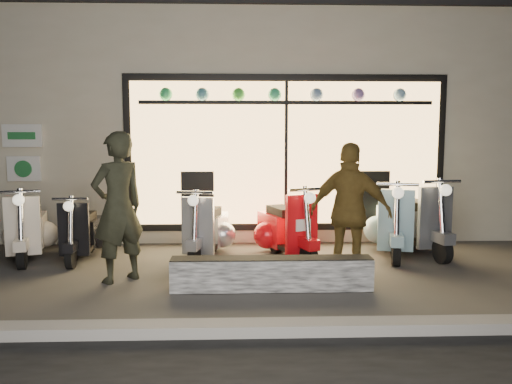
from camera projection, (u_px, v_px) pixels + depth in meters
ground at (239, 275)px, 6.67m from camera, size 40.00×40.00×0.00m
kerb at (240, 329)px, 4.68m from camera, size 40.00×0.25×0.12m
shop_building at (239, 124)px, 11.38m from camera, size 10.20×6.23×4.20m
graffiti_barrier at (272, 274)px, 6.02m from camera, size 2.42×0.28×0.40m
scooter_silver at (208, 229)px, 7.70m from camera, size 0.65×1.46×1.04m
scooter_red at (284, 228)px, 7.66m from camera, size 0.84×1.50×1.08m
scooter_black at (84, 232)px, 7.63m from camera, size 0.45×1.33×0.96m
scooter_cream at (29, 229)px, 7.63m from camera, size 0.73×1.48×1.06m
scooter_blue at (393, 224)px, 7.89m from camera, size 0.75×1.60×1.14m
scooter_grey at (414, 222)px, 8.04m from camera, size 0.69×1.64×1.17m
man at (118, 207)px, 6.30m from camera, size 0.83×0.81×1.91m
woman at (350, 212)px, 6.36m from camera, size 1.13×0.82×1.77m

